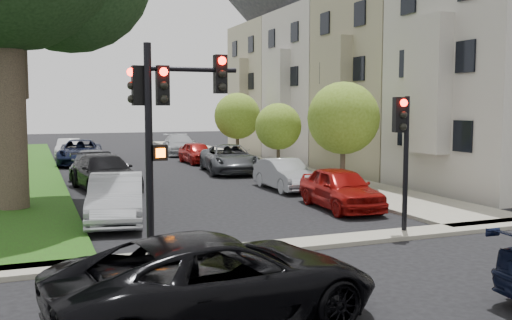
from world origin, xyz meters
name	(u,v)px	position (x,y,z in m)	size (l,w,h in m)	color
ground	(337,267)	(0.00, 0.00, 0.00)	(140.00, 140.00, 0.00)	black
sidewalk_right	(245,161)	(6.75, 24.00, 0.06)	(3.50, 44.00, 0.12)	gray
sidewalk_cross	(298,244)	(0.00, 2.00, 0.06)	(60.00, 1.00, 0.12)	gray
house_a	(502,29)	(12.45, 8.00, 6.93)	(7.70, 7.55, 15.97)	beige
house_b	(397,46)	(12.45, 15.50, 6.93)	(7.70, 7.55, 15.97)	gray
house_c	(330,57)	(12.45, 23.00, 6.93)	(7.70, 7.55, 15.97)	#B7B7B7
house_d	(284,65)	(12.45, 30.50, 6.93)	(7.70, 7.55, 15.97)	gray
small_tree_a	(343,118)	(6.20, 10.45, 3.13)	(3.13, 3.13, 4.70)	black
small_tree_b	(278,127)	(6.20, 17.38, 2.54)	(2.55, 2.55, 3.82)	black
small_tree_c	(237,116)	(6.20, 23.99, 3.01)	(3.02, 3.02, 4.53)	black
traffic_signal_main	(165,111)	(-3.40, 2.23, 3.51)	(2.48, 0.64, 5.09)	black
traffic_signal_secondary	(403,139)	(3.29, 2.19, 2.73)	(0.52, 0.42, 3.91)	black
car_cross_near	(218,280)	(-3.56, -2.31, 0.77)	(2.56, 5.54, 1.54)	black
car_parked_0	(340,188)	(3.75, 6.37, 0.74)	(1.75, 4.35, 1.48)	maroon
car_parked_1	(285,174)	(3.87, 11.41, 0.68)	(1.43, 4.11, 1.35)	#999BA0
car_parked_2	(229,159)	(3.71, 18.40, 0.77)	(2.57, 5.57, 1.55)	#3F4247
car_parked_3	(197,153)	(3.48, 24.07, 0.69)	(1.64, 4.07, 1.39)	maroon
car_parked_4	(179,145)	(3.97, 30.69, 0.78)	(2.18, 5.35, 1.55)	#999BA0
car_parked_5	(116,199)	(-3.95, 6.90, 0.76)	(1.60, 4.60, 1.52)	#999BA0
car_parked_6	(104,173)	(-3.47, 14.09, 0.78)	(2.17, 5.34, 1.55)	black
car_parked_7	(90,163)	(-3.57, 19.20, 0.74)	(1.74, 4.33, 1.48)	#3F4247
car_parked_8	(80,152)	(-3.54, 25.93, 0.79)	(2.61, 5.65, 1.57)	black
car_parked_9	(69,148)	(-3.92, 31.21, 0.68)	(1.44, 4.13, 1.36)	silver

